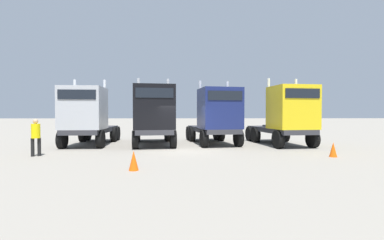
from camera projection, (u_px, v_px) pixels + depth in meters
ground at (183, 150)px, 15.54m from camera, size 200.00×200.00×0.00m
semi_truck_silver at (87, 116)px, 17.46m from camera, size 2.82×6.27×4.25m
semi_truck_black at (154, 115)px, 17.41m from camera, size 3.37×6.58×4.34m
semi_truck_navy at (216, 116)px, 18.07m from camera, size 3.52×6.35×4.24m
semi_truck_yellow at (287, 116)px, 17.47m from camera, size 3.27×6.13×4.33m
visitor_in_hivis at (36, 135)px, 13.38m from camera, size 0.54×0.54×1.80m
traffic_cone_near at (333, 150)px, 13.16m from camera, size 0.36×0.36×0.70m
traffic_cone_mid at (134, 161)px, 10.05m from camera, size 0.36×0.36×0.71m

